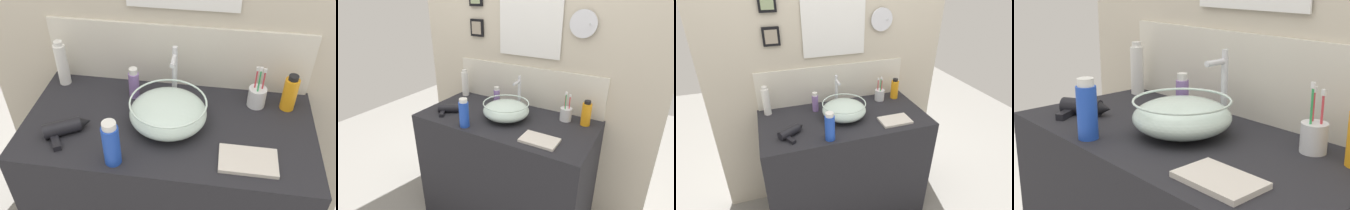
{
  "view_description": "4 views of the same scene",
  "coord_description": "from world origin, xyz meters",
  "views": [
    {
      "loc": [
        0.17,
        -1.16,
        1.97
      ],
      "look_at": [
        -0.0,
        0.0,
        1.01
      ],
      "focal_mm": 40.0,
      "sensor_mm": 36.0,
      "label": 1
    },
    {
      "loc": [
        0.84,
        -1.43,
        1.71
      ],
      "look_at": [
        -0.0,
        0.0,
        1.01
      ],
      "focal_mm": 28.0,
      "sensor_mm": 36.0,
      "label": 2
    },
    {
      "loc": [
        -0.52,
        -1.6,
        1.9
      ],
      "look_at": [
        -0.0,
        0.0,
        1.01
      ],
      "focal_mm": 28.0,
      "sensor_mm": 36.0,
      "label": 3
    },
    {
      "loc": [
        1.06,
        -0.95,
        1.42
      ],
      "look_at": [
        -0.0,
        0.0,
        1.01
      ],
      "focal_mm": 50.0,
      "sensor_mm": 36.0,
      "label": 4
    }
  ],
  "objects": [
    {
      "name": "spray_bottle",
      "position": [
        -0.17,
        -0.24,
        1.01
      ],
      "size": [
        0.06,
        0.06,
        0.19
      ],
      "color": "blue",
      "rests_on": "vanity_counter"
    },
    {
      "name": "shampoo_bottle",
      "position": [
        -0.53,
        0.22,
        1.02
      ],
      "size": [
        0.05,
        0.05,
        0.22
      ],
      "color": "white",
      "rests_on": "vanity_counter"
    },
    {
      "name": "back_panel",
      "position": [
        -0.0,
        0.33,
        1.29
      ],
      "size": [
        1.92,
        0.09,
        2.59
      ],
      "color": "beige",
      "rests_on": "ground"
    },
    {
      "name": "vanity_counter",
      "position": [
        0.0,
        0.0,
        0.46
      ],
      "size": [
        1.23,
        0.61,
        0.91
      ],
      "primitive_type": "cube",
      "color": "#232328",
      "rests_on": "ground"
    },
    {
      "name": "hair_drier",
      "position": [
        -0.4,
        -0.12,
        0.94
      ],
      "size": [
        0.19,
        0.19,
        0.06
      ],
      "color": "black",
      "rests_on": "vanity_counter"
    },
    {
      "name": "glass_bowl_sink",
      "position": [
        -0.0,
        -0.0,
        0.98
      ],
      "size": [
        0.32,
        0.32,
        0.12
      ],
      "color": "silver",
      "rests_on": "vanity_counter"
    },
    {
      "name": "lotion_bottle",
      "position": [
        0.5,
        0.18,
        0.99
      ],
      "size": [
        0.06,
        0.06,
        0.17
      ],
      "color": "orange",
      "rests_on": "vanity_counter"
    },
    {
      "name": "hand_towel",
      "position": [
        0.33,
        -0.17,
        0.92
      ],
      "size": [
        0.22,
        0.14,
        0.02
      ],
      "primitive_type": "cube",
      "color": "silver",
      "rests_on": "vanity_counter"
    },
    {
      "name": "soap_dispenser",
      "position": [
        -0.18,
        0.16,
        0.99
      ],
      "size": [
        0.05,
        0.05,
        0.15
      ],
      "color": "#8C6BB2",
      "rests_on": "vanity_counter"
    },
    {
      "name": "toothbrush_cup",
      "position": [
        0.37,
        0.18,
        0.96
      ],
      "size": [
        0.08,
        0.08,
        0.21
      ],
      "color": "silver",
      "rests_on": "vanity_counter"
    },
    {
      "name": "faucet",
      "position": [
        -0.0,
        0.19,
        1.06
      ],
      "size": [
        0.02,
        0.1,
        0.26
      ],
      "color": "silver",
      "rests_on": "vanity_counter"
    }
  ]
}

